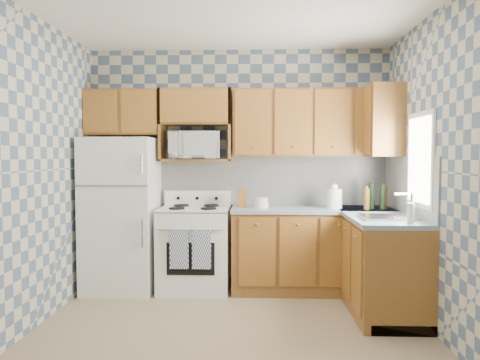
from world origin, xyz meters
The scene contains 30 objects.
floor centered at (0.00, 0.00, 0.00)m, with size 3.40×3.40×0.00m, color #917C5B.
back_wall centered at (0.00, 1.60, 1.35)m, with size 3.40×0.02×2.70m, color slate.
right_wall centered at (1.70, 0.00, 1.35)m, with size 0.02×3.20×2.70m, color slate.
backsplash_back centered at (0.40, 1.59, 1.20)m, with size 2.60×0.01×0.56m, color silver.
backsplash_right centered at (1.69, 0.80, 1.20)m, with size 0.01×1.60×0.56m, color silver.
refrigerator centered at (-1.27, 1.25, 0.84)m, with size 0.75×0.70×1.68m, color white.
stove_body centered at (-0.47, 1.28, 0.45)m, with size 0.76×0.65×0.90m, color white.
cooktop centered at (-0.47, 1.28, 0.91)m, with size 0.76×0.65×0.03m, color silver.
backguard centered at (-0.47, 1.55, 1.00)m, with size 0.76×0.08×0.17m, color white.
dish_towel_left centered at (-0.59, 0.93, 0.53)m, with size 0.19×0.03×0.41m, color navy.
dish_towel_right centered at (-0.35, 0.93, 0.53)m, with size 0.19×0.03×0.41m, color navy.
base_cabinets_back centered at (0.82, 1.30, 0.44)m, with size 1.75×0.60×0.88m, color brown.
base_cabinets_right centered at (1.40, 0.80, 0.44)m, with size 0.60×1.60×0.88m, color brown.
countertop_back centered at (0.82, 1.30, 0.90)m, with size 1.77×0.63×0.04m, color slate.
countertop_right centered at (1.40, 0.80, 0.90)m, with size 0.63×1.60×0.04m, color slate.
upper_cabinets_back centered at (0.82, 1.44, 1.85)m, with size 1.75×0.33×0.74m, color brown.
upper_cabinets_fridge centered at (-1.29, 1.44, 1.97)m, with size 0.82×0.33×0.50m, color brown.
upper_cabinets_right centered at (1.53, 1.25, 1.85)m, with size 0.33×0.70×0.74m, color brown.
microwave_shelf centered at (-0.47, 1.44, 1.44)m, with size 0.80×0.33×0.03m, color brown.
microwave centered at (-0.49, 1.41, 1.60)m, with size 0.56×0.38×0.31m, color white.
sink centered at (1.40, 0.45, 0.93)m, with size 0.48×0.40×0.03m, color #B7B7BC.
window centered at (1.69, 0.45, 1.45)m, with size 0.02×0.66×0.86m, color silver.
bottle_0 centered at (1.44, 1.19, 1.06)m, with size 0.06×0.06×0.28m, color black.
bottle_1 centered at (1.54, 1.13, 1.05)m, with size 0.06×0.06×0.26m, color black.
bottle_2 centered at (1.58, 1.23, 1.04)m, with size 0.06×0.06×0.24m, color brown.
bottle_3 centered at (1.37, 1.11, 1.03)m, with size 0.06×0.06×0.22m, color brown.
knife_block centered at (0.05, 1.31, 1.02)m, with size 0.09×0.09×0.20m, color brown.
electric_kettle centered at (1.05, 1.24, 1.02)m, with size 0.17×0.17×0.21m, color white.
food_containers centered at (0.26, 1.27, 0.98)m, with size 0.17×0.17×0.11m, color silver, non-canonical shape.
soap_bottle centered at (1.52, 0.16, 1.01)m, with size 0.06×0.06×0.17m, color silver.
Camera 1 is at (0.22, -3.81, 1.49)m, focal length 35.00 mm.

